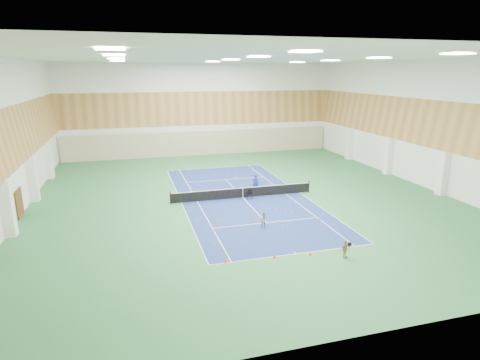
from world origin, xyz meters
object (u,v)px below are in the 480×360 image
object	(u,v)px
coach	(255,183)
child_court	(264,220)
child_apron	(345,249)
ball_cart	(250,195)
tennis_net	(243,192)

from	to	relation	value
coach	child_court	size ratio (longest dim) A/B	1.36
coach	child_apron	distance (m)	14.82
child_court	ball_cart	world-z (taller)	child_court
child_apron	ball_cart	size ratio (longest dim) A/B	1.43
child_court	ball_cart	size ratio (longest dim) A/B	1.51
tennis_net	child_apron	xyz separation A→B (m)	(2.63, -13.15, 0.02)
tennis_net	coach	xyz separation A→B (m)	(1.71, 1.64, 0.27)
tennis_net	ball_cart	bearing A→B (deg)	-52.55
ball_cart	child_apron	bearing A→B (deg)	-64.44
tennis_net	child_court	distance (m)	7.30
tennis_net	coach	distance (m)	2.38
coach	child_apron	world-z (taller)	coach
coach	ball_cart	xyz separation A→B (m)	(-1.25, -2.24, -0.42)
child_apron	coach	bearing A→B (deg)	71.91
tennis_net	ball_cart	xyz separation A→B (m)	(0.46, -0.60, -0.15)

